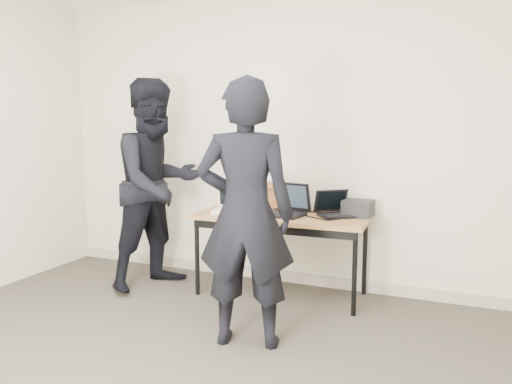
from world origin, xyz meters
The scene contains 13 objects.
room centered at (0.00, 0.00, 1.35)m, with size 4.60×4.60×2.80m.
desk centered at (0.22, 1.88, 0.66)m, with size 1.52×0.70×0.72m.
laptop_beige centered at (-0.25, 1.83, 0.76)m, with size 0.32×0.31×0.22m.
laptop_center centered at (0.26, 1.90, 0.78)m, with size 0.40×0.39×0.27m.
laptop_right centered at (0.66, 2.01, 0.77)m, with size 0.41×0.41×0.22m.
leather_satchel centered at (0.04, 2.10, 0.85)m, with size 0.36×0.18×0.25m.
tissue centered at (0.07, 2.11, 1.00)m, with size 0.13×0.10×0.08m, color white.
equipment_box centered at (0.85, 2.07, 0.79)m, with size 0.24×0.20×0.14m, color black.
power_brick centered at (0.00, 1.71, 0.73)m, with size 0.08×0.05×0.03m, color black.
cables centered at (0.38, 1.87, 0.72)m, with size 0.97×0.42×0.01m.
person_typist centered at (0.33, 0.88, 0.91)m, with size 0.66×0.44×1.82m, color black.
person_observer centered at (-0.91, 1.69, 0.95)m, with size 0.93×0.72×1.91m, color black.
baseboard centered at (0.00, 2.23, 0.05)m, with size 4.50×0.03×0.10m, color #A89C8B.
Camera 1 is at (1.66, -2.13, 1.53)m, focal length 35.00 mm.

